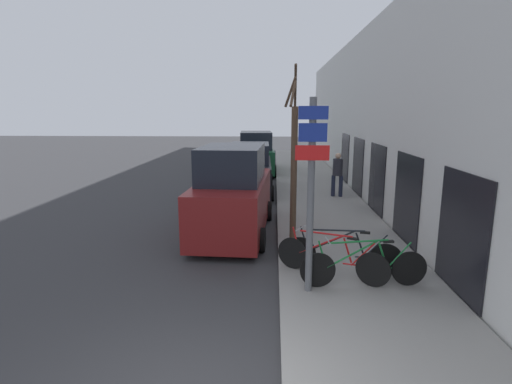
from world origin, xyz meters
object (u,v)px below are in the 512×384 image
Objects in this scene: parked_car_1 at (250,171)px; bicycle_1 at (331,258)px; signpost at (311,190)px; bicycle_0 at (364,266)px; parked_car_2 at (256,155)px; bicycle_2 at (342,253)px; pedestrian_near at (338,172)px; street_tree at (294,164)px; parked_car_0 at (233,195)px.

bicycle_1 is at bearing -77.71° from parked_car_1.
bicycle_0 is (1.05, 0.23, -1.49)m from signpost.
parked_car_1 reaches higher than bicycle_0.
signpost reaches higher than bicycle_1.
bicycle_2 is at bearing -83.71° from parked_car_2.
pedestrian_near reaches higher than bicycle_1.
signpost is at bearing 97.64° from bicycle_0.
pedestrian_near is at bearing -10.00° from bicycle_0.
street_tree reaches higher than pedestrian_near.
bicycle_2 is 0.49× the size of parked_car_0.
bicycle_1 reaches higher than bicycle_2.
parked_car_2 reaches higher than parked_car_1.
street_tree is (-1.21, 2.74, 1.56)m from bicycle_0.
street_tree reaches higher than parked_car_0.
street_tree is at bearing -27.69° from parked_car_0.
signpost is at bearing -87.16° from parked_car_2.
parked_car_1 is 6.80m from street_tree.
bicycle_0 is 3.38m from street_tree.
bicycle_2 is 3.95m from parked_car_0.
pedestrian_near is (3.58, 4.49, 0.01)m from parked_car_0.
bicycle_2 is at bearing 16.50° from bicycle_0.
parked_car_0 reaches higher than bicycle_2.
bicycle_0 reaches higher than bicycle_2.
bicycle_1 is 14.65m from parked_car_2.
bicycle_0 is at bearing -79.47° from pedestrian_near.
parked_car_2 is (0.13, 11.20, -0.07)m from parked_car_0.
street_tree is (1.62, -0.95, 0.99)m from parked_car_0.
signpost is 1.68× the size of bicycle_1.
street_tree reaches higher than bicycle_2.
parked_car_2 is at bearing 88.60° from parked_car_1.
parked_car_1 is 0.97× the size of parked_car_2.
parked_car_1 is at bearing 11.50° from bicycle_0.
parked_car_0 is (-1.78, 3.92, -0.92)m from signpost.
bicycle_1 is 1.23× the size of pedestrian_near.
parked_car_0 is 5.74m from pedestrian_near.
signpost is 9.71m from parked_car_1.
parked_car_0 is at bearing 114.44° from signpost.
bicycle_1 is 9.13m from parked_car_1.
parked_car_0 is (-2.27, 3.28, 0.57)m from bicycle_1.
pedestrian_near is at bearing 19.86° from bicycle_1.
bicycle_0 is 1.43× the size of pedestrian_near.
street_tree is (-0.65, 2.33, 1.56)m from bicycle_1.
parked_car_0 reaches higher than bicycle_1.
signpost is 1.84m from bicycle_0.
bicycle_0 reaches higher than bicycle_1.
bicycle_1 is 2.88m from street_tree.
parked_car_2 is 1.10× the size of street_tree.
signpost is at bearing 153.16° from bicycle_2.
signpost reaches higher than pedestrian_near.
signpost is 1.45× the size of bicycle_0.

